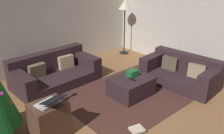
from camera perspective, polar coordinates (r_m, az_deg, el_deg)
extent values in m
plane|color=brown|center=(3.99, 1.56, -14.90)|extent=(6.40, 6.40, 0.00)
cube|color=beige|center=(5.96, -19.86, 10.41)|extent=(6.40, 0.12, 2.60)
cube|color=beige|center=(5.91, 24.81, 9.58)|extent=(0.12, 6.40, 2.60)
cube|color=#2D1E23|center=(5.52, -12.90, -2.80)|extent=(1.88, 1.02, 0.22)
cube|color=#2D1E23|center=(5.68, -15.10, 1.40)|extent=(1.86, 0.31, 0.45)
cube|color=#2D1E23|center=(5.83, -6.42, 1.73)|extent=(0.28, 0.96, 0.27)
cube|color=#2D1E23|center=(5.10, -20.81, -2.88)|extent=(0.28, 0.96, 0.27)
cube|color=tan|center=(5.72, -10.83, 1.15)|extent=(0.36, 0.14, 0.31)
cube|color=brown|center=(5.38, -17.36, -0.89)|extent=(0.37, 0.16, 0.31)
cube|color=#2D1E23|center=(5.57, 15.60, -2.85)|extent=(0.98, 1.68, 0.23)
cube|color=#2D1E23|center=(5.70, 17.46, 1.01)|extent=(0.36, 1.63, 0.40)
cube|color=#2D1E23|center=(5.21, 22.51, -2.40)|extent=(0.88, 0.30, 0.30)
cube|color=#2D1E23|center=(5.78, 9.93, 1.50)|extent=(0.88, 0.30, 0.30)
cube|color=#8C7A5B|center=(5.43, 19.43, -0.94)|extent=(0.23, 0.39, 0.31)
cube|color=brown|center=(5.69, 13.59, 0.85)|extent=(0.18, 0.37, 0.30)
cube|color=#2D1E23|center=(4.91, 4.55, -4.63)|extent=(0.80, 0.65, 0.37)
cube|color=#19662D|center=(4.88, 4.85, -1.50)|extent=(0.21, 0.17, 0.13)
cube|color=black|center=(4.76, 4.81, -2.90)|extent=(0.05, 0.16, 0.02)
sphere|color=red|center=(3.85, -23.25, -7.84)|extent=(0.08, 0.08, 0.08)
sphere|color=#CC33BF|center=(3.73, -24.78, -5.79)|extent=(0.07, 0.07, 0.07)
cube|color=#4C3323|center=(3.86, -14.58, -12.04)|extent=(0.52, 0.44, 0.56)
cube|color=silver|center=(3.71, -15.02, -8.33)|extent=(0.38, 0.29, 0.02)
cube|color=black|center=(3.55, -13.70, -7.48)|extent=(0.38, 0.28, 0.08)
cube|color=#387A47|center=(4.00, 5.96, -14.64)|extent=(0.22, 0.22, 0.03)
cube|color=beige|center=(3.95, 5.92, -14.53)|extent=(0.26, 0.24, 0.04)
cylinder|color=black|center=(7.34, 2.84, 3.42)|extent=(0.28, 0.28, 0.02)
cylinder|color=black|center=(7.15, 2.94, 8.33)|extent=(0.04, 0.04, 1.32)
cone|color=beige|center=(7.00, 3.07, 14.53)|extent=(0.36, 0.36, 0.24)
cube|color=#442621|center=(4.99, 4.48, -6.51)|extent=(2.60, 2.00, 0.01)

